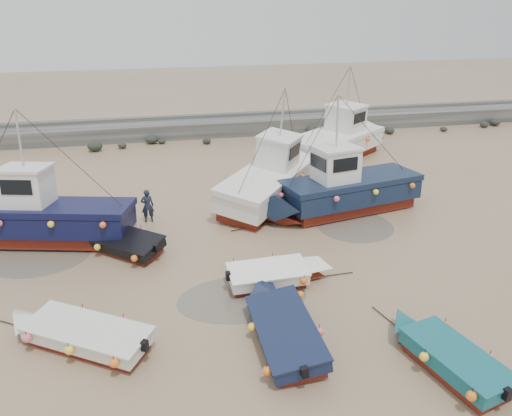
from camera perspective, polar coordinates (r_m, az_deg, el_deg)
The scene contains 16 objects.
ground at distance 21.26m, azimuth 2.73°, elevation -7.50°, with size 120.00×120.00×0.00m, color #997C5F.
seawall at distance 41.16m, azimuth -4.69°, elevation 9.17°, with size 60.00×4.92×1.50m.
puddle_a at distance 19.73m, azimuth -1.58°, elevation -10.22°, with size 5.12×5.12×0.01m, color #635B4E.
puddle_b at distance 25.76m, azimuth 11.25°, elevation -2.01°, with size 3.86×3.86×0.01m, color #635B4E.
puddle_c at distance 24.58m, azimuth -23.56°, elevation -5.02°, with size 4.54×4.54×0.01m, color #635B4E.
puddle_d at distance 30.09m, azimuth 2.66°, elevation 2.33°, with size 6.18×6.18×0.01m, color #635B4E.
dinghy_0 at distance 18.17m, azimuth -19.55°, elevation -13.16°, with size 6.05×4.19×1.43m.
dinghy_1 at distance 17.49m, azimuth 3.29°, elevation -13.18°, with size 2.37×6.60×1.43m.
dinghy_2 at distance 17.40m, azimuth 20.96°, elevation -15.19°, with size 2.64×5.69×1.43m.
dinghy_4 at distance 23.78m, azimuth -15.76°, elevation -3.34°, with size 5.42×4.66×1.43m.
dinghy_5 at distance 20.29m, azimuth 2.31°, elevation -7.32°, with size 5.45×2.00×1.43m.
cabin_boat_0 at distance 25.33m, azimuth -23.72°, elevation -0.85°, with size 10.57×4.55×6.22m.
cabin_boat_1 at distance 28.13m, azimuth 1.69°, elevation 3.62°, with size 7.87×9.65×6.22m.
cabin_boat_2 at distance 26.68m, azimuth 9.70°, elevation 2.15°, with size 10.62×4.31×6.22m.
cabin_boat_3 at distance 35.93m, azimuth 9.65°, elevation 7.86°, with size 9.61×7.65×6.22m.
person at distance 26.31m, azimuth -12.14°, elevation -1.53°, with size 0.65×0.43×1.78m, color #1A2234.
Camera 1 is at (-4.58, -17.55, 11.09)m, focal length 35.00 mm.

